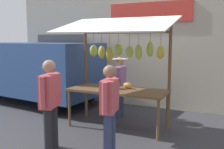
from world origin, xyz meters
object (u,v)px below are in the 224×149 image
Objects in this scene: shopper_in_striped_shirt at (110,105)px; vendor_with_sunhat at (120,83)px; parked_van at (29,67)px; shopper_in_grey_tee at (50,99)px; market_stall at (119,59)px.

vendor_with_sunhat is at bearing 8.72° from shopper_in_striped_shirt.
vendor_with_sunhat is 3.32m from parked_van.
shopper_in_grey_tee is 4.07m from parked_van.
shopper_in_striped_shirt is at bearing 15.22° from vendor_with_sunhat.
vendor_with_sunhat is 2.27m from shopper_in_striped_shirt.
vendor_with_sunhat is 0.34× the size of parked_van.
parked_van is at bearing -15.83° from market_stall.
shopper_in_striped_shirt is 4.75m from parked_van.
market_stall is 1.63× the size of vendor_with_sunhat.
parked_van is at bearing 32.69° from shopper_in_grey_tee.
shopper_in_striped_shirt is (-1.03, -0.26, -0.05)m from shopper_in_grey_tee.
parked_van is (3.01, -2.73, 0.17)m from shopper_in_grey_tee.
market_stall is 0.99m from vendor_with_sunhat.
market_stall reaches higher than parked_van.
shopper_in_grey_tee is at bearing 93.72° from shopper_in_striped_shirt.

